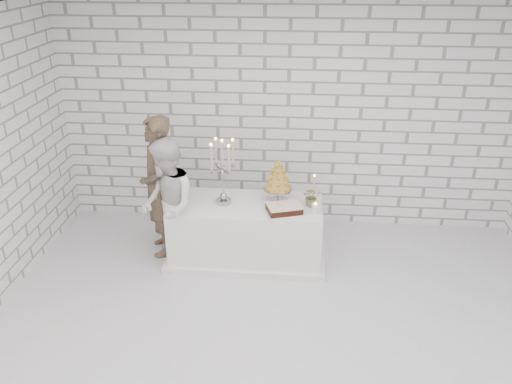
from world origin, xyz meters
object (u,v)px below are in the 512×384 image
(cake_table, at_px, (246,231))
(candelabra, at_px, (223,172))
(groom, at_px, (158,187))
(bride, at_px, (168,206))
(croquembouche, at_px, (278,181))

(cake_table, relative_size, candelabra, 2.24)
(groom, relative_size, bride, 1.10)
(groom, distance_m, croquembouche, 1.45)
(cake_table, xyz_separation_m, croquembouche, (0.37, 0.10, 0.64))
(groom, xyz_separation_m, croquembouche, (1.45, 0.01, 0.13))
(groom, height_order, croquembouche, groom)
(croquembouche, bearing_deg, bride, -164.96)
(candelabra, distance_m, croquembouche, 0.66)
(candelabra, relative_size, croquembouche, 1.51)
(groom, xyz_separation_m, candelabra, (0.81, -0.10, 0.27))
(cake_table, height_order, croquembouche, croquembouche)
(bride, bearing_deg, croquembouche, 85.97)
(candelabra, bearing_deg, bride, -159.41)
(groom, height_order, candelabra, groom)
(groom, distance_m, candelabra, 0.86)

